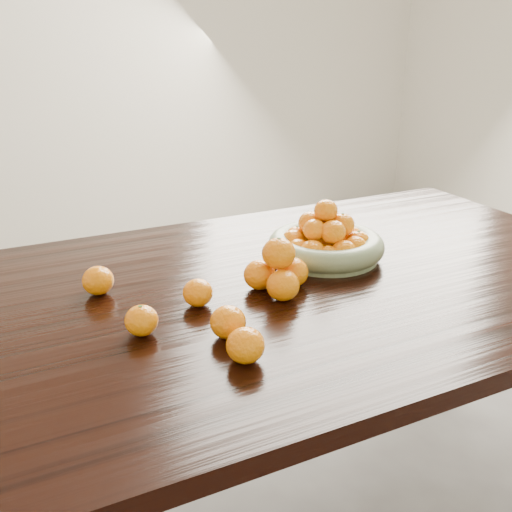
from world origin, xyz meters
name	(u,v)px	position (x,y,z in m)	size (l,w,h in m)	color
wall_back	(52,19)	(0.00, 2.50, 1.35)	(5.00, 0.04, 2.70)	silver
dining_table	(239,324)	(0.00, 0.00, 0.66)	(2.00, 1.00, 0.75)	black
fruit_bowl	(326,242)	(0.28, 0.08, 0.79)	(0.29, 0.29, 0.15)	gray
orange_pyramid	(278,271)	(0.07, -0.05, 0.80)	(0.14, 0.14, 0.12)	orange
loose_orange_0	(141,320)	(-0.25, -0.11, 0.78)	(0.06, 0.06, 0.06)	orange
loose_orange_1	(246,345)	(-0.11, -0.28, 0.78)	(0.07, 0.07, 0.06)	orange
loose_orange_2	(228,322)	(-0.11, -0.19, 0.78)	(0.07, 0.07, 0.06)	orange
loose_orange_3	(98,280)	(-0.29, 0.11, 0.78)	(0.07, 0.07, 0.06)	orange
loose_orange_4	(198,293)	(-0.11, -0.04, 0.78)	(0.06, 0.06, 0.06)	orange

